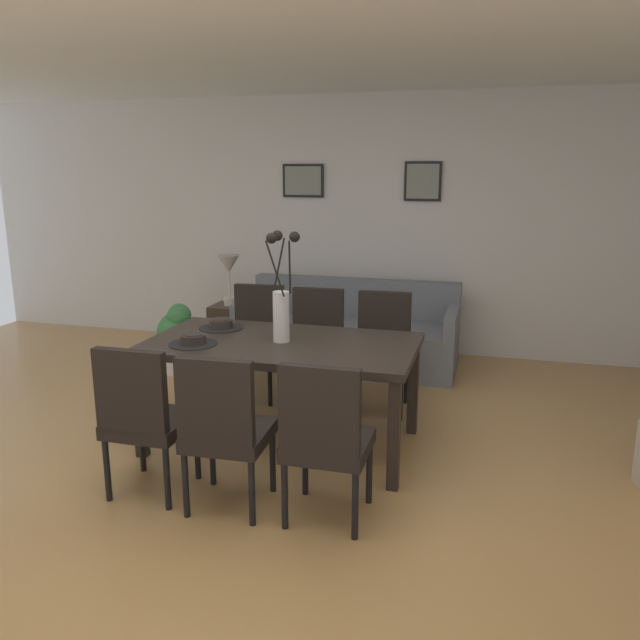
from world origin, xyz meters
TOP-DOWN VIEW (x-y plane):
  - ground_plane at (0.00, 0.00)m, footprint 9.00×9.00m
  - back_wall_panel at (0.00, 3.25)m, footprint 9.00×0.10m
  - ceiling_panel at (0.00, 0.40)m, footprint 9.00×7.20m
  - dining_table at (-0.09, 0.65)m, footprint 1.80×0.99m
  - dining_chair_near_left at (-0.62, -0.24)m, footprint 0.44×0.44m
  - dining_chair_near_right at (-0.63, 1.56)m, footprint 0.47×0.47m
  - dining_chair_far_left at (-0.11, -0.27)m, footprint 0.46×0.46m
  - dining_chair_far_right at (-0.11, 1.54)m, footprint 0.46×0.46m
  - dining_chair_mid_left at (0.45, -0.25)m, footprint 0.44×0.44m
  - dining_chair_mid_right at (0.44, 1.54)m, footprint 0.45×0.45m
  - centerpiece_vase at (-0.09, 0.65)m, footprint 0.21×0.23m
  - placemat_near_left at (-0.63, 0.43)m, footprint 0.32×0.32m
  - bowl_near_left at (-0.63, 0.43)m, footprint 0.17×0.17m
  - placemat_near_right at (-0.63, 0.87)m, footprint 0.32×0.32m
  - bowl_near_right at (-0.63, 0.87)m, footprint 0.17×0.17m
  - sofa at (-0.07, 2.57)m, footprint 2.07×0.84m
  - side_table at (-1.30, 2.57)m, footprint 0.36×0.36m
  - table_lamp at (-1.30, 2.57)m, footprint 0.22×0.22m
  - framed_picture_left at (-0.71, 3.18)m, footprint 0.44×0.03m
  - framed_picture_center at (0.53, 3.18)m, footprint 0.36×0.03m
  - potted_plant at (-1.53, 1.87)m, footprint 0.36×0.36m

SIDE VIEW (x-z plane):
  - ground_plane at x=0.00m, z-range 0.00..0.00m
  - side_table at x=-1.30m, z-range 0.00..0.52m
  - sofa at x=-0.07m, z-range -0.12..0.68m
  - potted_plant at x=-1.53m, z-range 0.04..0.71m
  - dining_chair_near_left at x=-0.62m, z-range 0.05..0.97m
  - dining_chair_near_right at x=-0.63m, z-range 0.05..0.97m
  - dining_chair_far_left at x=-0.11m, z-range 0.05..0.97m
  - dining_chair_far_right at x=-0.11m, z-range 0.05..0.97m
  - dining_chair_mid_left at x=0.45m, z-range 0.05..0.97m
  - dining_chair_mid_right at x=0.44m, z-range 0.05..0.97m
  - dining_table at x=-0.09m, z-range 0.30..1.04m
  - placemat_near_left at x=-0.63m, z-range 0.74..0.75m
  - placemat_near_right at x=-0.63m, z-range 0.74..0.75m
  - bowl_near_left at x=-0.63m, z-range 0.75..0.81m
  - bowl_near_right at x=-0.63m, z-range 0.75..0.81m
  - table_lamp at x=-1.30m, z-range 0.64..1.15m
  - centerpiece_vase at x=-0.09m, z-range 0.66..1.39m
  - back_wall_panel at x=0.00m, z-range 0.00..2.60m
  - framed_picture_left at x=-0.71m, z-range 1.58..1.91m
  - framed_picture_center at x=0.53m, z-range 1.55..1.94m
  - ceiling_panel at x=0.00m, z-range 2.60..2.68m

